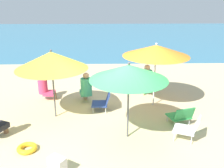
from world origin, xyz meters
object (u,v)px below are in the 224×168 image
object	(u,v)px
umbrella_yellow	(51,60)
umbrella_orange	(156,51)
beach_chair_b	(181,115)
person_c	(86,87)
beach_chair_c	(189,128)
umbrella_green	(129,72)
beach_bag	(57,166)
swim_ring	(27,148)
beach_chair_a	(103,101)
person_b	(44,86)
person_a	(146,79)

from	to	relation	value
umbrella_yellow	umbrella_orange	distance (m)	2.87
beach_chair_b	person_c	xyz separation A→B (m)	(-2.49, 1.49, 0.23)
beach_chair_c	person_c	world-z (taller)	person_c
umbrella_yellow	umbrella_green	bearing A→B (deg)	-30.41
beach_bag	swim_ring	bearing A→B (deg)	135.58
beach_chair_a	beach_chair_c	size ratio (longest dim) A/B	0.81
umbrella_yellow	beach_chair_a	xyz separation A→B (m)	(1.30, 0.34, -1.30)
umbrella_green	person_b	distance (m)	3.51
umbrella_orange	person_b	xyz separation A→B (m)	(-3.32, 0.51, -1.23)
beach_chair_b	beach_bag	world-z (taller)	beach_chair_b
beach_chair_b	person_c	world-z (taller)	person_c
umbrella_yellow	umbrella_green	size ratio (longest dim) A/B	1.03
beach_bag	umbrella_green	bearing A→B (deg)	42.67
umbrella_orange	swim_ring	distance (m)	4.19
beach_chair_b	person_c	size ratio (longest dim) A/B	0.69
umbrella_orange	beach_chair_c	distance (m)	2.43
beach_chair_b	umbrella_orange	bearing A→B (deg)	4.09
beach_chair_b	beach_bag	xyz separation A→B (m)	(-2.80, -1.83, -0.10)
umbrella_yellow	beach_chair_b	distance (m)	3.57
person_b	beach_chair_c	bearing A→B (deg)	-33.44
beach_chair_c	person_c	xyz separation A→B (m)	(-2.48, 2.20, 0.18)
swim_ring	beach_bag	size ratio (longest dim) A/B	1.26
umbrella_yellow	beach_chair_b	world-z (taller)	umbrella_yellow
umbrella_yellow	person_c	bearing A→B (deg)	49.62
beach_bag	person_a	bearing A→B (deg)	61.48
person_a	beach_bag	size ratio (longest dim) A/B	2.78
umbrella_green	beach_chair_a	distance (m)	2.03
umbrella_yellow	umbrella_orange	world-z (taller)	umbrella_orange
beach_chair_b	beach_chair_c	bearing A→B (deg)	162.41
umbrella_yellow	beach_bag	xyz separation A→B (m)	(0.46, -2.40, -1.41)
beach_chair_a	beach_chair_b	xyz separation A→B (m)	(1.97, -0.91, -0.01)
umbrella_green	beach_chair_c	bearing A→B (deg)	-7.41
beach_chair_c	person_a	size ratio (longest dim) A/B	0.73
person_b	swim_ring	xyz separation A→B (m)	(0.20, -2.82, -0.39)
umbrella_orange	swim_ring	bearing A→B (deg)	-143.49
umbrella_yellow	person_b	xyz separation A→B (m)	(-0.53, 1.19, -1.14)
umbrella_yellow	person_b	bearing A→B (deg)	114.01
umbrella_orange	beach_chair_b	size ratio (longest dim) A/B	2.81
umbrella_yellow	person_b	world-z (taller)	umbrella_yellow
umbrella_yellow	person_a	world-z (taller)	umbrella_yellow
person_b	beach_bag	size ratio (longest dim) A/B	2.66
umbrella_yellow	beach_chair_c	size ratio (longest dim) A/B	2.69
umbrella_yellow	umbrella_green	xyz separation A→B (m)	(1.88, -1.10, 0.00)
person_a	person_b	size ratio (longest dim) A/B	1.05
beach_chair_c	beach_bag	world-z (taller)	beach_chair_c
beach_chair_c	swim_ring	bearing A→B (deg)	29.09
person_a	swim_ring	distance (m)	4.58
beach_chair_b	person_c	distance (m)	2.91
beach_bag	beach_chair_c	bearing A→B (deg)	21.84
person_a	beach_bag	world-z (taller)	person_a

